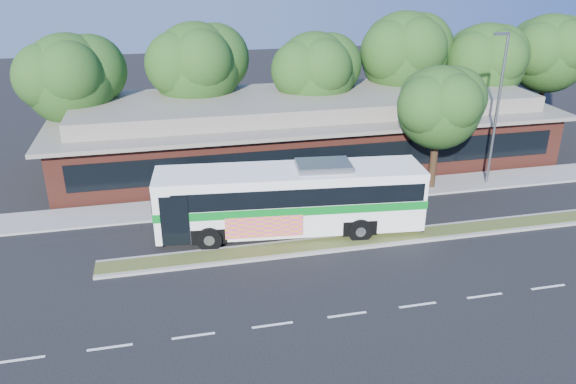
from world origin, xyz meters
name	(u,v)px	position (x,y,z in m)	size (l,w,h in m)	color
ground	(374,247)	(0.00, 0.00, 0.00)	(120.00, 120.00, 0.00)	black
median_strip	(369,240)	(0.00, 0.60, 0.07)	(26.00, 1.10, 0.15)	#434F21
sidewalk	(335,194)	(0.00, 6.40, 0.06)	(44.00, 2.60, 0.12)	gray
parking_lot	(19,198)	(-18.00, 10.00, 0.01)	(14.00, 12.00, 0.01)	black
plaza_building	(307,129)	(0.00, 12.99, 2.13)	(33.20, 11.20, 4.45)	#5D271D
lamp_post	(497,106)	(9.56, 6.00, 4.90)	(0.93, 0.18, 9.07)	slate
tree_bg_a	(76,77)	(-14.58, 15.14, 5.87)	(6.47, 5.80, 8.63)	black
tree_bg_b	(202,64)	(-6.57, 16.14, 6.14)	(6.69, 6.00, 9.00)	black
tree_bg_c	(320,70)	(1.40, 15.13, 5.59)	(6.24, 5.60, 8.26)	black
tree_bg_d	(409,52)	(8.45, 16.15, 6.42)	(6.91, 6.20, 9.37)	black
tree_bg_e	(489,61)	(14.42, 15.14, 5.74)	(6.47, 5.80, 8.50)	black
tree_bg_f	(553,51)	(20.43, 16.14, 6.06)	(6.69, 6.00, 8.92)	black
transit_bus	(291,195)	(-3.55, 2.39, 2.06)	(13.42, 4.17, 3.71)	white
sedan	(174,181)	(-9.15, 8.89, 0.75)	(2.10, 5.17, 1.50)	silver
sidewalk_tree	(444,105)	(6.34, 6.31, 5.07)	(5.33, 4.78, 7.36)	black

